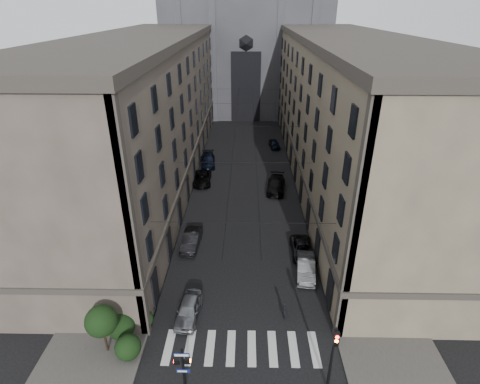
# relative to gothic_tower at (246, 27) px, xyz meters

# --- Properties ---
(sidewalk_left) EXTENTS (7.00, 80.00, 0.15)m
(sidewalk_left) POSITION_rel_gothic_tower_xyz_m (-10.50, -38.96, -17.72)
(sidewalk_left) COLOR #383533
(sidewalk_left) RESTS_ON ground
(sidewalk_right) EXTENTS (7.00, 80.00, 0.15)m
(sidewalk_right) POSITION_rel_gothic_tower_xyz_m (10.50, -38.96, -17.72)
(sidewalk_right) COLOR #383533
(sidewalk_right) RESTS_ON ground
(zebra_crossing) EXTENTS (11.00, 3.20, 0.01)m
(zebra_crossing) POSITION_rel_gothic_tower_xyz_m (0.00, -69.96, -17.79)
(zebra_crossing) COLOR beige
(zebra_crossing) RESTS_ON ground
(building_left) EXTENTS (13.60, 60.60, 18.85)m
(building_left) POSITION_rel_gothic_tower_xyz_m (-13.44, -38.96, -8.45)
(building_left) COLOR #453C35
(building_left) RESTS_ON ground
(building_right) EXTENTS (13.60, 60.60, 18.85)m
(building_right) POSITION_rel_gothic_tower_xyz_m (13.44, -38.96, -8.45)
(building_right) COLOR brown
(building_right) RESTS_ON ground
(gothic_tower) EXTENTS (35.00, 23.00, 58.00)m
(gothic_tower) POSITION_rel_gothic_tower_xyz_m (0.00, 0.00, 0.00)
(gothic_tower) COLOR #2D2D33
(gothic_tower) RESTS_ON ground
(pedestrian_signal_left) EXTENTS (1.02, 0.38, 4.00)m
(pedestrian_signal_left) POSITION_rel_gothic_tower_xyz_m (-3.51, -73.46, -15.48)
(pedestrian_signal_left) COLOR black
(pedestrian_signal_left) RESTS_ON ground
(traffic_light_right) EXTENTS (0.34, 0.50, 5.20)m
(traffic_light_right) POSITION_rel_gothic_tower_xyz_m (5.60, -73.04, -14.51)
(traffic_light_right) COLOR black
(traffic_light_right) RESTS_ON ground
(shrub_cluster) EXTENTS (3.90, 4.40, 3.90)m
(shrub_cluster) POSITION_rel_gothic_tower_xyz_m (-8.72, -69.95, -16.00)
(shrub_cluster) COLOR black
(shrub_cluster) RESTS_ON sidewalk_left
(tram_wires) EXTENTS (14.00, 60.00, 0.43)m
(tram_wires) POSITION_rel_gothic_tower_xyz_m (0.00, -39.33, -10.55)
(tram_wires) COLOR black
(tram_wires) RESTS_ON ground
(car_left_near) EXTENTS (2.05, 4.36, 1.44)m
(car_left_near) POSITION_rel_gothic_tower_xyz_m (-4.20, -66.96, -17.08)
(car_left_near) COLOR gray
(car_left_near) RESTS_ON ground
(car_left_midnear) EXTENTS (1.88, 4.67, 1.51)m
(car_left_midnear) POSITION_rel_gothic_tower_xyz_m (-5.28, -57.32, -17.04)
(car_left_midnear) COLOR black
(car_left_midnear) RESTS_ON ground
(car_left_midfar) EXTENTS (2.65, 5.28, 1.43)m
(car_left_midfar) POSITION_rel_gothic_tower_xyz_m (-5.84, -42.16, -17.08)
(car_left_midfar) COLOR black
(car_left_midfar) RESTS_ON ground
(car_left_far) EXTENTS (2.68, 5.58, 1.57)m
(car_left_far) POSITION_rel_gothic_tower_xyz_m (-5.69, -35.53, -17.01)
(car_left_far) COLOR black
(car_left_far) RESTS_ON ground
(car_right_near) EXTENTS (2.06, 4.69, 1.50)m
(car_right_near) POSITION_rel_gothic_tower_xyz_m (5.75, -61.59, -17.05)
(car_right_near) COLOR slate
(car_right_near) RESTS_ON ground
(car_right_midnear) EXTENTS (2.13, 4.57, 1.27)m
(car_right_midnear) POSITION_rel_gothic_tower_xyz_m (5.83, -58.49, -17.16)
(car_right_midnear) COLOR black
(car_right_midnear) RESTS_ON ground
(car_right_midfar) EXTENTS (2.96, 5.83, 1.62)m
(car_right_midfar) POSITION_rel_gothic_tower_xyz_m (4.20, -44.25, -16.99)
(car_right_midfar) COLOR black
(car_right_midfar) RESTS_ON ground
(car_right_far) EXTENTS (2.07, 4.09, 1.33)m
(car_right_far) POSITION_rel_gothic_tower_xyz_m (5.07, -27.47, -17.13)
(car_right_far) COLOR black
(car_right_far) RESTS_ON ground
(pedestrian) EXTENTS (0.55, 0.66, 1.56)m
(pedestrian) POSITION_rel_gothic_tower_xyz_m (3.33, -66.96, -17.02)
(pedestrian) COLOR black
(pedestrian) RESTS_ON ground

